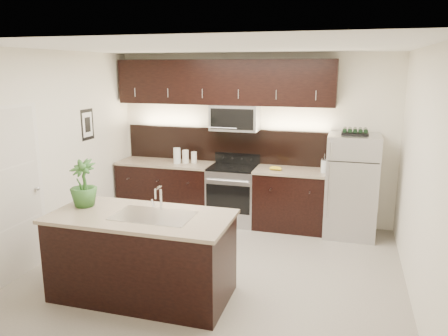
{
  "coord_description": "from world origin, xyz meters",
  "views": [
    {
      "loc": [
        1.49,
        -4.87,
        2.48
      ],
      "look_at": [
        -0.07,
        0.55,
        1.17
      ],
      "focal_mm": 35.0,
      "sensor_mm": 36.0,
      "label": 1
    }
  ],
  "objects": [
    {
      "name": "bananas",
      "position": [
        0.4,
        1.61,
        0.97
      ],
      "size": [
        0.21,
        0.17,
        0.06
      ],
      "primitive_type": "ellipsoid",
      "rotation": [
        0.0,
        0.0,
        -0.1
      ],
      "color": "gold",
      "rests_on": "counter_run"
    },
    {
      "name": "counter_run",
      "position": [
        -0.46,
        1.69,
        0.47
      ],
      "size": [
        3.51,
        0.65,
        0.94
      ],
      "color": "black",
      "rests_on": "ground"
    },
    {
      "name": "sink_faucet",
      "position": [
        -0.45,
        -0.86,
        0.96
      ],
      "size": [
        0.84,
        0.5,
        0.28
      ],
      "color": "silver",
      "rests_on": "island"
    },
    {
      "name": "wine_rack",
      "position": [
        1.58,
        1.63,
        1.57
      ],
      "size": [
        0.38,
        0.23,
        0.09
      ],
      "color": "black",
      "rests_on": "refrigerator"
    },
    {
      "name": "plant",
      "position": [
        -1.34,
        -0.77,
        1.21
      ],
      "size": [
        0.31,
        0.31,
        0.53
      ],
      "primitive_type": "imported",
      "rotation": [
        0.0,
        0.0,
        -0.03
      ],
      "color": "#2D5D25",
      "rests_on": "island"
    },
    {
      "name": "canisters",
      "position": [
        -1.09,
        1.68,
        1.05
      ],
      "size": [
        0.36,
        0.22,
        0.26
      ],
      "rotation": [
        0.0,
        0.0,
        0.44
      ],
      "color": "silver",
      "rests_on": "counter_run"
    },
    {
      "name": "room_walls",
      "position": [
        -0.11,
        -0.04,
        1.7
      ],
      "size": [
        4.52,
        4.02,
        2.71
      ],
      "color": "silver",
      "rests_on": "ground"
    },
    {
      "name": "upper_fixtures",
      "position": [
        -0.43,
        1.84,
        2.14
      ],
      "size": [
        3.49,
        0.4,
        1.66
      ],
      "color": "black",
      "rests_on": "counter_run"
    },
    {
      "name": "island",
      "position": [
        -0.6,
        -0.87,
        0.47
      ],
      "size": [
        1.96,
        0.96,
        0.94
      ],
      "color": "black",
      "rests_on": "ground"
    },
    {
      "name": "refrigerator",
      "position": [
        1.58,
        1.63,
        0.77
      ],
      "size": [
        0.74,
        0.67,
        1.53
      ],
      "primitive_type": "cube",
      "color": "#B2B2B7",
      "rests_on": "ground"
    },
    {
      "name": "french_press",
      "position": [
        1.17,
        1.64,
        1.05
      ],
      "size": [
        0.1,
        0.1,
        0.28
      ],
      "rotation": [
        0.0,
        0.0,
        0.15
      ],
      "color": "silver",
      "rests_on": "counter_run"
    },
    {
      "name": "ground",
      "position": [
        0.0,
        0.0,
        0.0
      ],
      "size": [
        4.5,
        4.5,
        0.0
      ],
      "primitive_type": "plane",
      "color": "gray",
      "rests_on": "ground"
    }
  ]
}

